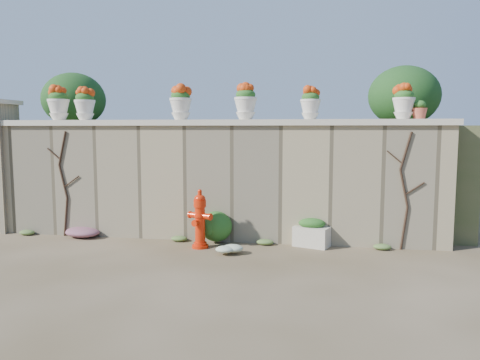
% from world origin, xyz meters
% --- Properties ---
extents(ground, '(80.00, 80.00, 0.00)m').
position_xyz_m(ground, '(0.00, 0.00, 0.00)').
color(ground, '#4B3C25').
rests_on(ground, ground).
extents(stone_wall, '(8.00, 0.40, 2.00)m').
position_xyz_m(stone_wall, '(0.00, 1.80, 1.00)').
color(stone_wall, gray).
rests_on(stone_wall, ground).
extents(wall_cap, '(8.10, 0.52, 0.10)m').
position_xyz_m(wall_cap, '(0.00, 1.80, 2.05)').
color(wall_cap, beige).
rests_on(wall_cap, stone_wall).
extents(raised_fill, '(9.00, 6.00, 2.00)m').
position_xyz_m(raised_fill, '(0.00, 5.00, 1.00)').
color(raised_fill, '#384C23').
rests_on(raised_fill, ground).
extents(back_shrub_left, '(1.30, 1.30, 1.10)m').
position_xyz_m(back_shrub_left, '(-3.20, 3.00, 2.55)').
color(back_shrub_left, '#143814').
rests_on(back_shrub_left, raised_fill).
extents(back_shrub_right, '(1.30, 1.30, 1.10)m').
position_xyz_m(back_shrub_right, '(3.40, 3.00, 2.55)').
color(back_shrub_right, '#143814').
rests_on(back_shrub_right, raised_fill).
extents(vine_left, '(0.60, 0.04, 1.91)m').
position_xyz_m(vine_left, '(-2.67, 1.58, 0.99)').
color(vine_left, black).
rests_on(vine_left, ground).
extents(vine_right, '(0.60, 0.04, 1.91)m').
position_xyz_m(vine_right, '(3.23, 1.58, 0.99)').
color(vine_right, black).
rests_on(vine_right, ground).
extents(fire_hydrant, '(0.42, 0.30, 0.96)m').
position_xyz_m(fire_hydrant, '(-0.03, 1.14, 0.48)').
color(fire_hydrant, red).
rests_on(fire_hydrant, ground).
extents(planter_box, '(0.65, 0.50, 0.47)m').
position_xyz_m(planter_box, '(1.77, 1.55, 0.22)').
color(planter_box, beige).
rests_on(planter_box, ground).
extents(green_shrub, '(0.68, 0.61, 0.65)m').
position_xyz_m(green_shrub, '(0.03, 1.50, 0.32)').
color(green_shrub, '#1E5119').
rests_on(green_shrub, ground).
extents(magenta_clump, '(0.80, 0.54, 0.21)m').
position_xyz_m(magenta_clump, '(-2.25, 1.51, 0.11)').
color(magenta_clump, '#AE227E').
rests_on(magenta_clump, ground).
extents(white_flowers, '(0.56, 0.45, 0.20)m').
position_xyz_m(white_flowers, '(0.54, 0.80, 0.10)').
color(white_flowers, white).
rests_on(white_flowers, ground).
extents(urn_pot_0, '(0.39, 0.39, 0.61)m').
position_xyz_m(urn_pot_0, '(-2.84, 1.80, 2.40)').
color(urn_pot_0, silver).
rests_on(urn_pot_0, wall_cap).
extents(urn_pot_1, '(0.37, 0.37, 0.58)m').
position_xyz_m(urn_pot_1, '(-2.33, 1.80, 2.39)').
color(urn_pot_1, silver).
rests_on(urn_pot_1, wall_cap).
extents(urn_pot_2, '(0.39, 0.39, 0.61)m').
position_xyz_m(urn_pot_2, '(-0.53, 1.80, 2.40)').
color(urn_pot_2, silver).
rests_on(urn_pot_2, wall_cap).
extents(urn_pot_3, '(0.39, 0.39, 0.61)m').
position_xyz_m(urn_pot_3, '(0.62, 1.80, 2.40)').
color(urn_pot_3, silver).
rests_on(urn_pot_3, wall_cap).
extents(urn_pot_4, '(0.34, 0.34, 0.53)m').
position_xyz_m(urn_pot_4, '(1.71, 1.80, 2.36)').
color(urn_pot_4, silver).
rests_on(urn_pot_4, wall_cap).
extents(urn_pot_5, '(0.35, 0.35, 0.55)m').
position_xyz_m(urn_pot_5, '(3.20, 1.80, 2.37)').
color(urn_pot_5, silver).
rests_on(urn_pot_5, wall_cap).
extents(terracotta_pot, '(0.24, 0.24, 0.29)m').
position_xyz_m(terracotta_pot, '(3.44, 1.80, 2.23)').
color(terracotta_pot, '#BF533A').
rests_on(terracotta_pot, wall_cap).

